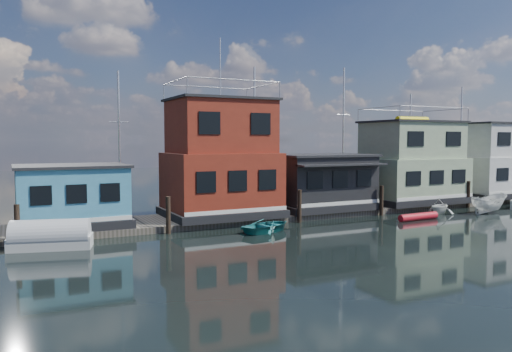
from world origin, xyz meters
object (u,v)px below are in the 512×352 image
dinghy_white (440,206)px  tarp_runabout (51,237)px  houseboat_red (221,161)px  houseboat_blue (72,196)px  houseboat_green (411,164)px  houseboat_dark (320,181)px  houseboat_white (494,162)px  red_kayak (418,217)px  motorboat (489,204)px  dinghy_teal (268,226)px

dinghy_white → tarp_runabout: bearing=73.4°
houseboat_red → houseboat_blue: bearing=-180.0°
houseboat_green → dinghy_white: (-1.02, -4.08, -2.94)m
houseboat_dark → houseboat_green: 9.07m
tarp_runabout → houseboat_white: bearing=20.8°
red_kayak → tarp_runabout: (-23.33, 1.57, 0.35)m
houseboat_blue → dinghy_white: 25.86m
houseboat_white → houseboat_dark: bearing=-179.9°
houseboat_dark → houseboat_green: houseboat_green is taller
houseboat_white → tarp_runabout: size_ratio=2.00×
red_kayak → dinghy_white: (3.66, 1.56, 0.36)m
tarp_runabout → motorboat: (30.46, -1.50, 0.14)m
red_kayak → houseboat_green: bearing=47.2°
houseboat_green → dinghy_white: houseboat_green is taller
houseboat_blue → dinghy_white: (25.48, -4.08, -1.60)m
houseboat_green → dinghy_teal: size_ratio=2.42×
houseboat_red → houseboat_dark: bearing=-0.1°
houseboat_red → motorboat: bearing=-16.0°
red_kayak → motorboat: motorboat is taller
red_kayak → dinghy_white: size_ratio=1.46×
houseboat_dark → dinghy_teal: bearing=-145.4°
houseboat_blue → motorboat: bearing=-10.9°
houseboat_green → motorboat: (2.45, -5.57, -2.81)m
houseboat_dark → motorboat: 12.84m
dinghy_white → motorboat: 3.78m
red_kayak → motorboat: bearing=-2.6°
dinghy_teal → tarp_runabout: size_ratio=0.83×
houseboat_red → tarp_runabout: (-11.00, -4.08, -3.51)m
houseboat_red → red_kayak: bearing=-24.6°
houseboat_blue → houseboat_red: (9.50, 0.00, 1.90)m
houseboat_white → dinghy_teal: houseboat_white is taller
houseboat_blue → houseboat_red: houseboat_red is taller
tarp_runabout → houseboat_dark: bearing=26.7°
houseboat_dark → houseboat_white: bearing=0.1°
houseboat_blue → houseboat_white: houseboat_white is taller
dinghy_white → dinghy_teal: size_ratio=0.67×
houseboat_green → houseboat_white: (10.00, -0.00, -0.01)m
houseboat_green → red_kayak: bearing=-129.7°
houseboat_blue → red_kayak: bearing=-14.5°
houseboat_green → dinghy_teal: bearing=-163.2°
houseboat_red → dinghy_white: 16.86m
houseboat_white → red_kayak: (-14.68, -5.64, -3.29)m
red_kayak → tarp_runabout: 23.38m
tarp_runabout → motorboat: size_ratio=1.10×
houseboat_red → dinghy_white: size_ratio=5.12×
dinghy_teal → houseboat_red: bearing=-6.2°
dinghy_teal → tarp_runabout: (-12.07, 0.72, 0.24)m
houseboat_green → dinghy_teal: houseboat_green is taller
houseboat_dark → red_kayak: (4.32, -5.62, -2.17)m
houseboat_red → motorboat: 20.51m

